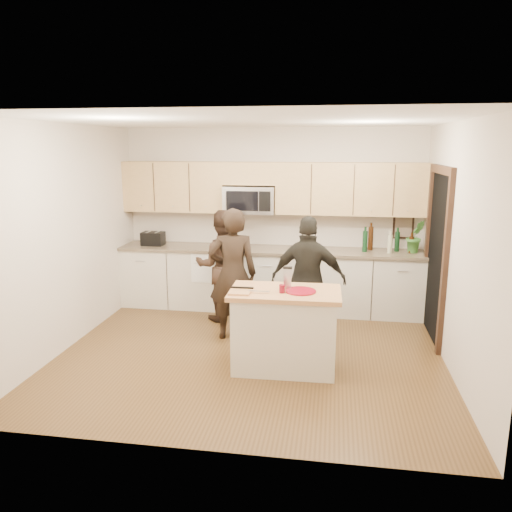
% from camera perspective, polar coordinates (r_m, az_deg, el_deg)
% --- Properties ---
extents(floor, '(4.50, 4.50, 0.00)m').
position_cam_1_polar(floor, '(6.11, -0.61, -11.01)').
color(floor, brown).
rests_on(floor, ground).
extents(room_shell, '(4.52, 4.02, 2.71)m').
position_cam_1_polar(room_shell, '(5.64, -0.65, 5.32)').
color(room_shell, beige).
rests_on(room_shell, ground).
extents(back_cabinetry, '(4.50, 0.66, 0.94)m').
position_cam_1_polar(back_cabinetry, '(7.53, 1.51, -2.62)').
color(back_cabinetry, beige).
rests_on(back_cabinetry, ground).
extents(upper_cabinetry, '(4.50, 0.33, 0.75)m').
position_cam_1_polar(upper_cabinetry, '(7.43, 1.98, 7.92)').
color(upper_cabinetry, tan).
rests_on(upper_cabinetry, ground).
extents(microwave, '(0.76, 0.41, 0.40)m').
position_cam_1_polar(microwave, '(7.47, -0.70, 6.46)').
color(microwave, silver).
rests_on(microwave, ground).
extents(doorway, '(0.06, 1.25, 2.20)m').
position_cam_1_polar(doorway, '(6.67, 19.97, 0.70)').
color(doorway, black).
rests_on(doorway, ground).
extents(framed_picture, '(0.30, 0.03, 0.38)m').
position_cam_1_polar(framed_picture, '(7.66, 16.48, 3.31)').
color(framed_picture, black).
rests_on(framed_picture, ground).
extents(dish_towel, '(0.34, 0.60, 0.48)m').
position_cam_1_polar(dish_towel, '(7.45, -5.93, -0.24)').
color(dish_towel, white).
rests_on(dish_towel, ground).
extents(island, '(1.22, 0.73, 0.90)m').
position_cam_1_polar(island, '(5.57, 3.29, -8.36)').
color(island, beige).
rests_on(island, ground).
extents(red_plate, '(0.33, 0.33, 0.02)m').
position_cam_1_polar(red_plate, '(5.39, 5.13, -4.01)').
color(red_plate, maroon).
rests_on(red_plate, island).
extents(box_grater, '(0.10, 0.06, 0.23)m').
position_cam_1_polar(box_grater, '(5.45, 3.62, -2.41)').
color(box_grater, silver).
rests_on(box_grater, red_plate).
extents(drink_glass, '(0.06, 0.06, 0.09)m').
position_cam_1_polar(drink_glass, '(5.33, 2.99, -3.76)').
color(drink_glass, maroon).
rests_on(drink_glass, island).
extents(cutting_board, '(0.23, 0.17, 0.02)m').
position_cam_1_polar(cutting_board, '(5.30, -1.91, -4.23)').
color(cutting_board, tan).
rests_on(cutting_board, island).
extents(tongs, '(0.25, 0.04, 0.02)m').
position_cam_1_polar(tongs, '(5.43, -1.58, -3.63)').
color(tongs, black).
rests_on(tongs, cutting_board).
extents(knife, '(0.22, 0.03, 0.01)m').
position_cam_1_polar(knife, '(5.31, 0.32, -4.04)').
color(knife, silver).
rests_on(knife, cutting_board).
extents(toaster, '(0.33, 0.23, 0.21)m').
position_cam_1_polar(toaster, '(7.82, -11.69, 1.96)').
color(toaster, black).
rests_on(toaster, back_cabinetry).
extents(bottle_cluster, '(0.72, 0.26, 0.40)m').
position_cam_1_polar(bottle_cluster, '(7.40, 14.48, 1.83)').
color(bottle_cluster, black).
rests_on(bottle_cluster, back_cabinetry).
extents(orchid, '(0.31, 0.28, 0.47)m').
position_cam_1_polar(orchid, '(7.44, 17.76, 2.15)').
color(orchid, '#3E7F32').
rests_on(orchid, back_cabinetry).
extents(woman_left, '(0.69, 0.53, 1.69)m').
position_cam_1_polar(woman_left, '(6.32, -2.67, -2.09)').
color(woman_left, black).
rests_on(woman_left, ground).
extents(woman_center, '(0.86, 0.73, 1.57)m').
position_cam_1_polar(woman_center, '(7.02, -3.87, -1.11)').
color(woman_center, '#2F2017').
rests_on(woman_center, ground).
extents(woman_right, '(0.95, 0.43, 1.60)m').
position_cam_1_polar(woman_right, '(6.28, 6.01, -2.69)').
color(woman_right, black).
rests_on(woman_right, ground).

